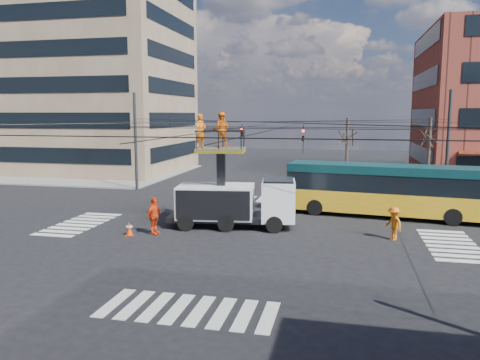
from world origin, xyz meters
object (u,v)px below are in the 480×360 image
object	(u,v)px
flagger	(394,223)
traffic_cone	(129,229)
city_bus	(388,189)
utility_truck	(235,190)
worker_ground	(154,216)

from	to	relation	value
flagger	traffic_cone	bearing A→B (deg)	-114.32
city_bus	flagger	bearing A→B (deg)	-83.68
traffic_cone	flagger	xyz separation A→B (m)	(13.39, 2.08, 0.49)
traffic_cone	utility_truck	bearing A→B (deg)	31.63
utility_truck	worker_ground	size ratio (longest dim) A/B	3.64
utility_truck	city_bus	xyz separation A→B (m)	(8.56, 4.60, -0.36)
flagger	city_bus	bearing A→B (deg)	145.34
city_bus	worker_ground	bearing A→B (deg)	-142.01
city_bus	worker_ground	world-z (taller)	city_bus
utility_truck	city_bus	size ratio (longest dim) A/B	0.58
traffic_cone	flagger	size ratio (longest dim) A/B	0.43
utility_truck	worker_ground	xyz separation A→B (m)	(-3.79, -2.57, -1.09)
utility_truck	traffic_cone	distance (m)	6.09
worker_ground	flagger	world-z (taller)	worker_ground
city_bus	traffic_cone	bearing A→B (deg)	-142.64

